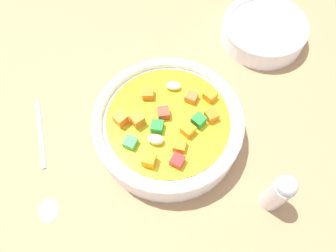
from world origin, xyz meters
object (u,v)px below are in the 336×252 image
object	(u,v)px
spoon	(44,174)
pepper_shaker	(279,192)
side_bowl_small	(264,30)
soup_bowl_main	(168,125)

from	to	relation	value
spoon	pepper_shaker	size ratio (longest dim) A/B	2.05
spoon	pepper_shaker	world-z (taller)	pepper_shaker
pepper_shaker	spoon	bearing A→B (deg)	128.89
spoon	side_bowl_small	xyz separation A→B (cm)	(40.22, -5.38, 1.61)
soup_bowl_main	spoon	size ratio (longest dim) A/B	1.20
soup_bowl_main	spoon	xyz separation A→B (cm)	(-16.25, 7.22, -2.34)
side_bowl_small	spoon	bearing A→B (deg)	172.38
spoon	soup_bowl_main	bearing A→B (deg)	94.72
side_bowl_small	pepper_shaker	size ratio (longest dim) A/B	1.69
soup_bowl_main	side_bowl_small	bearing A→B (deg)	4.40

